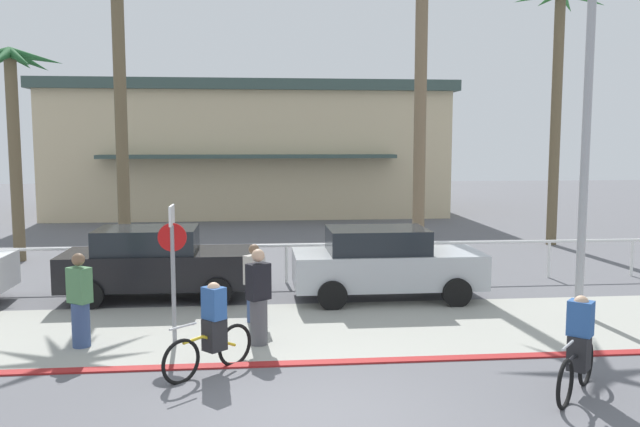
# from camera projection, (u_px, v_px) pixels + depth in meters

# --- Properties ---
(ground_plane) EXTENTS (80.00, 80.00, 0.00)m
(ground_plane) POSITION_uv_depth(u_px,v_px,m) (284.00, 272.00, 18.72)
(ground_plane) COLOR #5B5B60
(sidewalk_strip) EXTENTS (44.00, 4.00, 0.02)m
(sidewalk_strip) POSITION_uv_depth(u_px,v_px,m) (297.00, 329.00, 12.99)
(sidewalk_strip) COLOR #9E9E93
(sidewalk_strip) RESTS_ON ground
(curb_paint) EXTENTS (44.00, 0.24, 0.03)m
(curb_paint) POSITION_uv_depth(u_px,v_px,m) (304.00, 363.00, 11.01)
(curb_paint) COLOR maroon
(curb_paint) RESTS_ON ground
(building_backdrop) EXTENTS (19.68, 12.09, 6.52)m
(building_backdrop) POSITION_uv_depth(u_px,v_px,m) (250.00, 149.00, 35.40)
(building_backdrop) COLOR beige
(building_backdrop) RESTS_ON ground
(rail_fence) EXTENTS (23.92, 0.08, 1.04)m
(rail_fence) POSITION_uv_depth(u_px,v_px,m) (286.00, 251.00, 17.15)
(rail_fence) COLOR white
(rail_fence) RESTS_ON ground
(stop_sign_bike_lane) EXTENTS (0.52, 0.56, 2.56)m
(stop_sign_bike_lane) POSITION_uv_depth(u_px,v_px,m) (173.00, 254.00, 11.95)
(stop_sign_bike_lane) COLOR gray
(stop_sign_bike_lane) RESTS_ON ground
(streetlight_curb) EXTENTS (0.24, 2.54, 7.50)m
(streetlight_curb) POSITION_uv_depth(u_px,v_px,m) (593.00, 113.00, 13.42)
(streetlight_curb) COLOR #9EA0A5
(streetlight_curb) RESTS_ON ground
(palm_tree_1) EXTENTS (3.34, 3.36, 6.52)m
(palm_tree_1) POSITION_uv_depth(u_px,v_px,m) (11.00, 99.00, 19.90)
(palm_tree_1) COLOR brown
(palm_tree_1) RESTS_ON ground
(palm_tree_2) EXTENTS (3.22, 3.28, 9.11)m
(palm_tree_2) POSITION_uv_depth(u_px,v_px,m) (116.00, 31.00, 18.94)
(palm_tree_2) COLOR brown
(palm_tree_2) RESTS_ON ground
(palm_tree_3) EXTENTS (3.05, 3.09, 9.57)m
(palm_tree_3) POSITION_uv_depth(u_px,v_px,m) (420.00, 37.00, 18.92)
(palm_tree_3) COLOR #756047
(palm_tree_3) RESTS_ON ground
(palm_tree_4) EXTENTS (3.18, 2.91, 9.00)m
(palm_tree_4) POSITION_uv_depth(u_px,v_px,m) (558.00, 60.00, 22.89)
(palm_tree_4) COLOR brown
(palm_tree_4) RESTS_ON ground
(car_black_1) EXTENTS (4.40, 2.02, 1.69)m
(car_black_1) POSITION_uv_depth(u_px,v_px,m) (156.00, 262.00, 15.47)
(car_black_1) COLOR black
(car_black_1) RESTS_ON ground
(car_silver_2) EXTENTS (4.40, 2.02, 1.69)m
(car_silver_2) POSITION_uv_depth(u_px,v_px,m) (385.00, 263.00, 15.43)
(car_silver_2) COLOR #B2B7BC
(car_silver_2) RESTS_ON ground
(cyclist_black_0) EXTENTS (1.25, 1.40, 1.50)m
(cyclist_black_0) POSITION_uv_depth(u_px,v_px,m) (578.00, 348.00, 9.66)
(cyclist_black_0) COLOR black
(cyclist_black_0) RESTS_ON ground
(cyclist_yellow_1) EXTENTS (1.37, 1.29, 1.50)m
(cyclist_yellow_1) POSITION_uv_depth(u_px,v_px,m) (212.00, 330.00, 10.56)
(cyclist_yellow_1) COLOR black
(cyclist_yellow_1) RESTS_ON ground
(pedestrian_0) EXTENTS (0.48, 0.44, 1.78)m
(pedestrian_0) POSITION_uv_depth(u_px,v_px,m) (259.00, 301.00, 11.93)
(pedestrian_0) COLOR #4C4C51
(pedestrian_0) RESTS_ON ground
(pedestrian_1) EXTENTS (0.46, 0.47, 1.63)m
(pedestrian_1) POSITION_uv_depth(u_px,v_px,m) (254.00, 287.00, 13.45)
(pedestrian_1) COLOR #384C7A
(pedestrian_1) RESTS_ON ground
(pedestrian_2) EXTENTS (0.48, 0.44, 1.73)m
(pedestrian_2) POSITION_uv_depth(u_px,v_px,m) (80.00, 304.00, 11.79)
(pedestrian_2) COLOR #384C7A
(pedestrian_2) RESTS_ON ground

